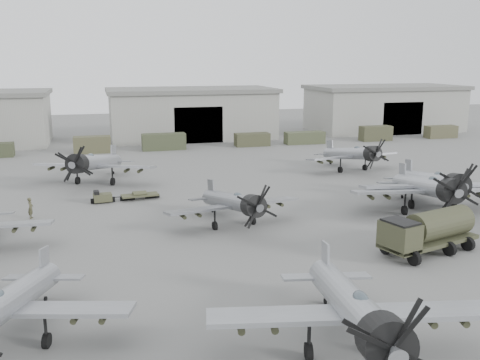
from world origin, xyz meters
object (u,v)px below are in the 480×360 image
object	(u,v)px
aircraft_near_0	(4,306)
ground_crew	(31,208)
aircraft_mid_1	(235,203)
fuel_tanker	(428,229)
aircraft_far_1	(354,154)
tug_trailer	(117,197)
aircraft_mid_2	(435,183)
aircraft_far_0	(93,163)
aircraft_extra_699	(429,188)
aircraft_near_1	(355,310)

from	to	relation	value
aircraft_near_0	ground_crew	size ratio (longest dim) A/B	6.49
aircraft_mid_1	fuel_tanker	xyz separation A→B (m)	(11.96, -9.33, -0.36)
aircraft_far_1	fuel_tanker	size ratio (longest dim) A/B	1.48
tug_trailer	aircraft_mid_2	bearing A→B (deg)	-25.95
aircraft_mid_1	fuel_tanker	world-z (taller)	aircraft_mid_1
aircraft_near_0	aircraft_far_0	size ratio (longest dim) A/B	0.92
aircraft_mid_2	aircraft_far_1	xyz separation A→B (m)	(0.49, 17.22, -0.25)
aircraft_far_0	aircraft_near_0	bearing A→B (deg)	-74.09
aircraft_mid_1	aircraft_far_0	distance (m)	22.02
aircraft_far_1	fuel_tanker	bearing A→B (deg)	-114.52
aircraft_extra_699	tug_trailer	bearing A→B (deg)	165.74
aircraft_far_1	tug_trailer	bearing A→B (deg)	-174.84
ground_crew	aircraft_mid_2	bearing A→B (deg)	-93.70
aircraft_near_0	aircraft_near_1	world-z (taller)	aircraft_near_1
aircraft_far_1	tug_trailer	world-z (taller)	aircraft_far_1
aircraft_mid_1	ground_crew	world-z (taller)	aircraft_mid_1
fuel_tanker	aircraft_near_0	bearing A→B (deg)	177.25
fuel_tanker	aircraft_far_1	bearing A→B (deg)	58.02
aircraft_near_0	aircraft_far_1	xyz separation A→B (m)	(35.31, 33.64, 0.01)
aircraft_far_0	aircraft_mid_2	bearing A→B (deg)	-7.88
aircraft_far_0	ground_crew	xyz separation A→B (m)	(-5.43, -11.83, -1.53)
aircraft_far_1	aircraft_near_0	bearing A→B (deg)	-144.69
aircraft_mid_1	aircraft_mid_2	distance (m)	19.43
aircraft_mid_1	ground_crew	distance (m)	18.15
aircraft_near_0	aircraft_mid_1	size ratio (longest dim) A/B	1.05
aircraft_near_0	aircraft_near_1	xyz separation A→B (m)	(15.69, -5.20, 0.28)
aircraft_near_0	aircraft_far_0	bearing A→B (deg)	97.99
fuel_tanker	tug_trailer	world-z (taller)	fuel_tanker
aircraft_far_1	aircraft_near_1	bearing A→B (deg)	-125.10
aircraft_near_1	fuel_tanker	xyz separation A→B (m)	(11.67, 11.52, -0.74)
aircraft_mid_1	ground_crew	size ratio (longest dim) A/B	6.20
aircraft_near_1	aircraft_far_1	xyz separation A→B (m)	(19.62, 38.85, -0.27)
aircraft_near_0	fuel_tanker	xyz separation A→B (m)	(27.36, 6.32, -0.47)
aircraft_extra_699	fuel_tanker	distance (m)	10.25
aircraft_near_0	ground_crew	world-z (taller)	aircraft_near_0
aircraft_extra_699	aircraft_mid_2	bearing A→B (deg)	53.16
aircraft_near_0	aircraft_extra_699	distance (m)	36.24
aircraft_extra_699	aircraft_far_1	bearing A→B (deg)	92.97
aircraft_near_1	fuel_tanker	world-z (taller)	aircraft_near_1
aircraft_near_1	aircraft_far_1	distance (m)	43.52
aircraft_mid_2	tug_trailer	world-z (taller)	aircraft_mid_2
aircraft_near_0	fuel_tanker	distance (m)	28.08
aircraft_near_1	ground_crew	distance (m)	32.74
aircraft_mid_2	fuel_tanker	distance (m)	12.58
fuel_tanker	aircraft_mid_1	bearing A→B (deg)	126.27
tug_trailer	aircraft_far_0	bearing A→B (deg)	98.82
aircraft_near_0	aircraft_mid_1	bearing A→B (deg)	60.34
aircraft_near_0	aircraft_mid_2	bearing A→B (deg)	40.13
aircraft_mid_2	aircraft_far_0	xyz separation A→B (m)	(-30.64, 18.17, -0.00)
aircraft_mid_1	aircraft_mid_2	world-z (taller)	aircraft_mid_2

